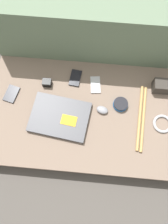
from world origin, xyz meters
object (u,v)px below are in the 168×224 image
Objects in this scene: camera_pouch at (163,86)px; charger_brick at (47,83)px; laptop at (60,117)px; phone_silver at (95,85)px; computer_mouse at (102,110)px; phone_small at (75,78)px; speaker_puck at (121,104)px; phone_black at (11,94)px.

camera_pouch is 2.12× the size of charger_brick.
phone_silver is at bearing 57.34° from laptop.
camera_pouch reaches higher than computer_mouse.
camera_pouch is at bearing -5.10° from phone_silver.
phone_small is (-0.18, 0.20, -0.01)m from computer_mouse.
speaker_puck is 0.33m from phone_small.
phone_black is (-0.32, 0.12, -0.01)m from laptop.
camera_pouch is at bearing 20.98° from phone_black.
phone_small is at bearing 148.15° from computer_mouse.
computer_mouse and speaker_puck have the same top height.
phone_black is at bearing -172.61° from camera_pouch.
computer_mouse is 0.66× the size of phone_black.
computer_mouse is (0.25, 0.07, 0.00)m from laptop.
phone_small reaches higher than phone_silver.
laptop is 3.11× the size of phone_silver.
charger_brick reaches higher than speaker_puck.
phone_silver is at bearing 3.84° from charger_brick.
camera_pouch is 0.71m from charger_brick.
charger_brick is at bearing 173.48° from computer_mouse.
speaker_puck is at bearing -43.40° from phone_silver.
computer_mouse is at bearing -79.16° from phone_silver.
charger_brick is at bearing -177.40° from camera_pouch.
speaker_puck is 0.77× the size of phone_small.
computer_mouse is 0.27m from phone_small.
speaker_puck is 0.47m from charger_brick.
camera_pouch is (0.41, 0.01, 0.03)m from phone_silver.
camera_pouch is at bearing 3.77° from phone_small.
phone_black is (-0.51, -0.11, 0.00)m from phone_silver.
phone_black is at bearing -170.08° from computer_mouse.
camera_pouch is (0.60, 0.24, 0.02)m from laptop.
camera_pouch is (0.92, 0.12, 0.03)m from phone_black.
speaker_puck is 0.20m from phone_silver.
camera_pouch is at bearing 27.96° from speaker_puck.
phone_small is at bearing 158.11° from phone_silver.
charger_brick is (0.21, 0.09, 0.02)m from phone_black.
camera_pouch is at bearing 2.60° from charger_brick.
charger_brick is (-0.30, -0.02, 0.02)m from phone_silver.
camera_pouch is (0.54, -0.02, 0.03)m from phone_small.
laptop is 0.27m from phone_small.
speaker_puck is at bearing 38.97° from computer_mouse.
charger_brick is at bearing 35.94° from phone_black.
phone_silver is 1.05× the size of camera_pouch.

